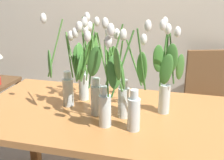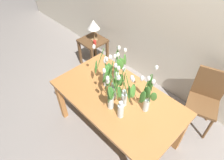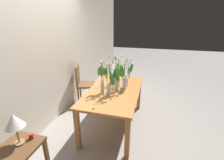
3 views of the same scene
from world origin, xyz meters
TOP-DOWN VIEW (x-y plane):
  - dining_table at (0.00, 0.00)m, footprint 1.60×0.90m
  - tulip_vase_0 at (-0.23, 0.01)m, footprint 0.25×0.17m
  - tulip_vase_1 at (0.21, -0.18)m, footprint 0.18×0.26m
  - tulip_vase_2 at (0.09, -0.18)m, footprint 0.14×0.19m
  - tulip_vase_3 at (0.13, -0.04)m, footprint 0.25×0.18m
  - tulip_vase_4 at (-0.04, -0.06)m, footprint 0.22×0.22m
  - tulip_vase_5 at (0.36, 0.07)m, footprint 0.20×0.27m
  - tulip_vase_6 at (-0.15, 0.16)m, footprint 0.16×0.22m
  - dining_chair at (0.70, 0.97)m, footprint 0.51×0.51m

SIDE VIEW (x-z plane):
  - dining_chair at x=0.70m, z-range 0.06..0.99m
  - dining_table at x=0.00m, z-range 0.28..1.02m
  - tulip_vase_2 at x=0.09m, z-range 0.65..1.19m
  - tulip_vase_1 at x=0.21m, z-range 0.65..1.22m
  - tulip_vase_0 at x=-0.23m, z-range 0.65..1.24m
  - tulip_vase_3 at x=0.13m, z-range 0.66..1.24m
  - tulip_vase_5 at x=0.36m, z-range 0.68..1.26m
  - tulip_vase_4 at x=-0.04m, z-range 0.69..1.26m
  - tulip_vase_6 at x=-0.15m, z-range 0.69..1.28m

